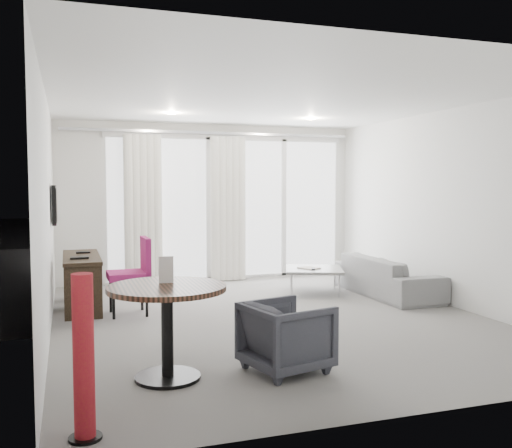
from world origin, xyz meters
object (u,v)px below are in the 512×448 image
object	(u,v)px
tub_armchair	(286,336)
coffee_table	(314,281)
rattan_chair_b	(264,242)
red_lamp	(84,357)
sofa	(387,276)
rattan_chair_a	(231,246)
desk_chair	(128,276)
round_table	(167,332)
desk	(82,282)

from	to	relation	value
tub_armchair	coffee_table	distance (m)	3.60
tub_armchair	rattan_chair_b	distance (m)	6.50
red_lamp	sofa	bearing A→B (deg)	39.12
red_lamp	sofa	world-z (taller)	red_lamp
coffee_table	rattan_chair_a	world-z (taller)	rattan_chair_a
desk_chair	coffee_table	xyz separation A→B (m)	(2.76, 0.57, -0.30)
desk_chair	red_lamp	xyz separation A→B (m)	(-0.62, -3.44, 0.05)
tub_armchair	desk_chair	bearing A→B (deg)	8.37
round_table	rattan_chair_a	world-z (taller)	round_table
rattan_chair_a	sofa	bearing A→B (deg)	-65.04
coffee_table	desk_chair	bearing A→B (deg)	-168.37
sofa	desk_chair	bearing A→B (deg)	91.20
red_lamp	rattan_chair_b	size ratio (longest dim) A/B	1.16
desk	tub_armchair	bearing A→B (deg)	-63.14
rattan_chair_b	tub_armchair	bearing A→B (deg)	-110.75
rattan_chair_b	rattan_chair_a	bearing A→B (deg)	172.41
rattan_chair_a	desk_chair	bearing A→B (deg)	-118.69
round_table	red_lamp	size ratio (longest dim) A/B	0.93
tub_armchair	coffee_table	bearing A→B (deg)	-41.98
red_lamp	rattan_chair_b	world-z (taller)	red_lamp
tub_armchair	sofa	bearing A→B (deg)	-58.43
tub_armchair	rattan_chair_a	xyz separation A→B (m)	(1.28, 6.24, 0.09)
tub_armchair	coffee_table	xyz separation A→B (m)	(1.69, 3.17, -0.12)
desk	coffee_table	xyz separation A→B (m)	(3.29, 0.00, -0.16)
sofa	red_lamp	bearing A→B (deg)	129.12
sofa	rattan_chair_b	distance (m)	3.57
sofa	rattan_chair_a	xyz separation A→B (m)	(-1.35, 3.56, 0.11)
desk_chair	sofa	xyz separation A→B (m)	(3.70, 0.08, -0.20)
desk_chair	rattan_chair_a	xyz separation A→B (m)	(2.36, 3.64, -0.09)
tub_armchair	desk	bearing A→B (deg)	12.88
round_table	desk_chair	bearing A→B (deg)	91.47
desk	rattan_chair_b	size ratio (longest dim) A/B	1.61
coffee_table	rattan_chair_b	size ratio (longest dim) A/B	0.90
desk	round_table	bearing A→B (deg)	-78.91
sofa	coffee_table	bearing A→B (deg)	62.59
desk	rattan_chair_a	xyz separation A→B (m)	(2.89, 3.07, 0.05)
desk	tub_armchair	size ratio (longest dim) A/B	2.20
sofa	rattan_chair_a	bearing A→B (deg)	20.73
round_table	coffee_table	bearing A→B (deg)	48.58
tub_armchair	rattan_chair_b	world-z (taller)	rattan_chair_b
desk_chair	round_table	distance (m)	2.49
red_lamp	rattan_chair_a	bearing A→B (deg)	67.19
red_lamp	rattan_chair_a	distance (m)	7.68
desk_chair	rattan_chair_a	world-z (taller)	desk_chair
coffee_table	rattan_chair_a	distance (m)	3.10
desk_chair	coffee_table	world-z (taller)	desk_chair
sofa	tub_armchair	bearing A→B (deg)	135.55
coffee_table	rattan_chair_b	distance (m)	3.04
desk	desk_chair	distance (m)	0.79
desk	tub_armchair	xyz separation A→B (m)	(1.61, -3.17, -0.04)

